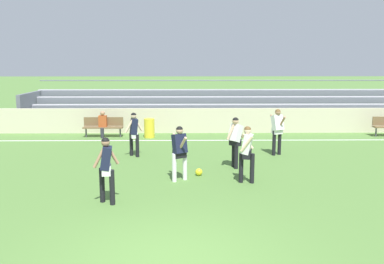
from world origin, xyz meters
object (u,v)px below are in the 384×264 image
(trash_bin, at_px, (149,128))
(player_white_dropping_back, at_px, (277,128))
(bleacher_stand, at_px, (233,106))
(soccer_ball, at_px, (199,172))
(player_dark_trailing_run, at_px, (180,149))
(player_white_on_ball, at_px, (247,149))
(bench_near_wall_gap, at_px, (103,125))
(player_white_challenging, at_px, (235,138))
(player_dark_deep_cover, at_px, (106,165))
(spectator_seated, at_px, (103,122))
(player_dark_wide_right, at_px, (134,131))

(trash_bin, distance_m, player_white_dropping_back, 6.20)
(bleacher_stand, distance_m, soccer_ball, 10.68)
(player_dark_trailing_run, relative_size, soccer_ball, 7.37)
(player_white_on_ball, relative_size, player_white_dropping_back, 0.96)
(player_white_on_ball, bearing_deg, bench_near_wall_gap, 127.23)
(player_white_dropping_back, bearing_deg, bleacher_stand, 96.03)
(player_white_challenging, bearing_deg, bench_near_wall_gap, 133.96)
(player_dark_deep_cover, height_order, soccer_ball, player_dark_deep_cover)
(player_white_dropping_back, bearing_deg, spectator_seated, 153.03)
(player_dark_deep_cover, relative_size, soccer_ball, 7.56)
(player_dark_deep_cover, xyz_separation_m, player_dark_wide_right, (0.05, 5.08, -0.03))
(bench_near_wall_gap, height_order, player_white_on_ball, player_white_on_ball)
(bench_near_wall_gap, distance_m, player_dark_trailing_run, 7.94)
(spectator_seated, xyz_separation_m, player_white_on_ball, (5.54, -7.17, 0.28))
(player_white_on_ball, xyz_separation_m, player_dark_deep_cover, (-3.69, -1.70, 0.01))
(spectator_seated, relative_size, player_dark_trailing_run, 0.75)
(player_white_dropping_back, xyz_separation_m, soccer_ball, (-2.98, -2.75, -0.92))
(bleacher_stand, relative_size, trash_bin, 25.57)
(trash_bin, height_order, player_white_dropping_back, player_white_dropping_back)
(player_white_challenging, relative_size, player_dark_deep_cover, 1.01)
(bleacher_stand, relative_size, player_white_dropping_back, 12.90)
(player_white_challenging, height_order, player_dark_deep_cover, player_white_challenging)
(player_white_dropping_back, bearing_deg, player_white_challenging, -133.95)
(player_dark_trailing_run, xyz_separation_m, player_dark_wide_right, (-1.71, 3.15, -0.00))
(bleacher_stand, height_order, player_white_dropping_back, bleacher_stand)
(player_white_on_ball, height_order, player_dark_wide_right, player_white_on_ball)
(bench_near_wall_gap, xyz_separation_m, player_dark_wide_right, (1.90, -3.90, 0.41))
(trash_bin, height_order, player_dark_deep_cover, player_dark_deep_cover)
(bench_near_wall_gap, bearing_deg, trash_bin, -5.39)
(bleacher_stand, relative_size, player_dark_deep_cover, 13.39)
(bleacher_stand, distance_m, bench_near_wall_gap, 7.47)
(player_white_dropping_back, distance_m, player_dark_wide_right, 5.27)
(bench_near_wall_gap, relative_size, player_white_challenging, 1.08)
(bench_near_wall_gap, height_order, trash_bin, bench_near_wall_gap)
(spectator_seated, distance_m, player_white_on_ball, 9.07)
(player_dark_trailing_run, distance_m, player_dark_wide_right, 3.59)
(bench_near_wall_gap, bearing_deg, spectator_seated, -90.00)
(player_dark_deep_cover, bearing_deg, spectator_seated, 101.78)
(player_white_challenging, distance_m, player_dark_wide_right, 3.89)
(player_white_challenging, bearing_deg, spectator_seated, 134.56)
(player_white_dropping_back, xyz_separation_m, player_dark_deep_cover, (-5.32, -5.22, -0.04))
(soccer_ball, bearing_deg, bench_near_wall_gap, 122.73)
(player_dark_trailing_run, relative_size, player_dark_wide_right, 1.00)
(spectator_seated, bearing_deg, soccer_ball, -56.80)
(trash_bin, bearing_deg, player_white_on_ball, -64.27)
(spectator_seated, distance_m, player_dark_trailing_run, 7.83)
(spectator_seated, bearing_deg, player_dark_deep_cover, -78.22)
(player_white_on_ball, bearing_deg, player_dark_trailing_run, 173.20)
(bench_near_wall_gap, relative_size, player_dark_trailing_run, 1.11)
(player_white_dropping_back, bearing_deg, player_dark_trailing_run, -137.17)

